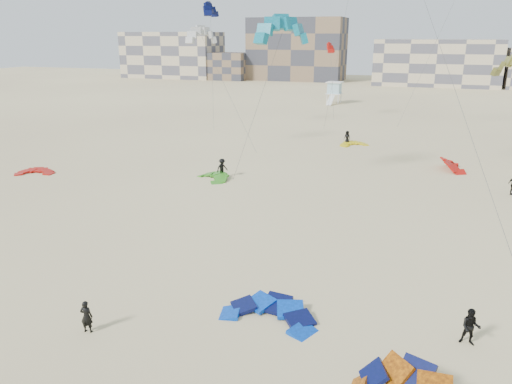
% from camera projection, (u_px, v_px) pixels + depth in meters
% --- Properties ---
extents(ground, '(320.00, 320.00, 0.00)m').
position_uv_depth(ground, '(172.00, 336.00, 22.63)').
color(ground, beige).
rests_on(ground, ground).
extents(kite_ground_blue, '(4.86, 5.08, 2.06)m').
position_uv_depth(kite_ground_blue, '(269.00, 318.00, 24.10)').
color(kite_ground_blue, blue).
rests_on(kite_ground_blue, ground).
extents(kite_ground_red, '(4.49, 4.61, 1.05)m').
position_uv_depth(kite_ground_red, '(35.00, 173.00, 49.32)').
color(kite_ground_red, '#C4040E').
rests_on(kite_ground_red, ground).
extents(kite_ground_green, '(5.24, 5.28, 1.86)m').
position_uv_depth(kite_ground_green, '(213.00, 179.00, 47.44)').
color(kite_ground_green, '#379621').
rests_on(kite_ground_green, ground).
extents(kite_ground_red_far, '(4.60, 4.46, 3.55)m').
position_uv_depth(kite_ground_red_far, '(453.00, 170.00, 50.62)').
color(kite_ground_red_far, '#C4040E').
rests_on(kite_ground_red_far, ground).
extents(kite_ground_yellow, '(4.72, 4.76, 1.11)m').
position_uv_depth(kite_ground_yellow, '(354.00, 145.00, 61.94)').
color(kite_ground_yellow, '#FBFF05').
rests_on(kite_ground_yellow, ground).
extents(kitesurfer_main, '(0.64, 0.48, 1.58)m').
position_uv_depth(kitesurfer_main, '(86.00, 317.00, 22.76)').
color(kitesurfer_main, black).
rests_on(kitesurfer_main, ground).
extents(kitesurfer_b, '(0.87, 0.69, 1.71)m').
position_uv_depth(kitesurfer_b, '(471.00, 327.00, 21.81)').
color(kitesurfer_b, black).
rests_on(kitesurfer_b, ground).
extents(kitesurfer_c, '(1.21, 1.36, 1.83)m').
position_uv_depth(kitesurfer_c, '(222.00, 168.00, 47.70)').
color(kitesurfer_c, black).
rests_on(kitesurfer_c, ground).
extents(kitesurfer_e, '(0.92, 0.72, 1.66)m').
position_uv_depth(kitesurfer_e, '(347.00, 137.00, 62.39)').
color(kitesurfer_e, black).
rests_on(kitesurfer_e, ground).
extents(kite_fly_teal_a, '(6.72, 6.22, 13.97)m').
position_uv_depth(kite_fly_teal_a, '(282.00, 33.00, 40.84)').
color(kite_fly_teal_a, teal).
rests_on(kite_fly_teal_a, ground).
extents(kite_fly_grey, '(9.86, 5.32, 13.14)m').
position_uv_depth(kite_fly_grey, '(202.00, 37.00, 54.94)').
color(kite_fly_grey, silver).
rests_on(kite_fly_grey, ground).
extents(kite_fly_olive, '(5.44, 5.61, 10.69)m').
position_uv_depth(kite_fly_olive, '(512.00, 69.00, 46.28)').
color(kite_fly_olive, olive).
rests_on(kite_fly_olive, ground).
extents(kite_fly_navy, '(3.90, 5.45, 16.49)m').
position_uv_depth(kite_fly_navy, '(210.00, 11.00, 65.92)').
color(kite_fly_navy, '#070C44').
rests_on(kite_fly_navy, ground).
extents(kite_fly_red, '(3.89, 7.65, 11.28)m').
position_uv_depth(kite_fly_red, '(331.00, 49.00, 77.74)').
color(kite_fly_red, '#C4040E').
rests_on(kite_fly_red, ground).
extents(lifeguard_tower_far, '(3.18, 5.88, 4.24)m').
position_uv_depth(lifeguard_tower_far, '(334.00, 93.00, 99.25)').
color(lifeguard_tower_far, white).
rests_on(lifeguard_tower_far, ground).
extents(condo_west_a, '(30.00, 15.00, 14.00)m').
position_uv_depth(condo_west_a, '(173.00, 55.00, 159.65)').
color(condo_west_a, beige).
rests_on(condo_west_a, ground).
extents(condo_west_b, '(28.00, 14.00, 18.00)m').
position_uv_depth(condo_west_b, '(297.00, 49.00, 149.98)').
color(condo_west_b, '#7B624A').
rests_on(condo_west_b, ground).
extents(condo_mid, '(32.00, 16.00, 12.00)m').
position_uv_depth(condo_mid, '(436.00, 63.00, 134.63)').
color(condo_mid, beige).
rests_on(condo_mid, ground).
extents(condo_fill_left, '(12.00, 10.00, 8.00)m').
position_uv_depth(condo_fill_left, '(228.00, 66.00, 152.42)').
color(condo_fill_left, '#7B624A').
rests_on(condo_fill_left, ground).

